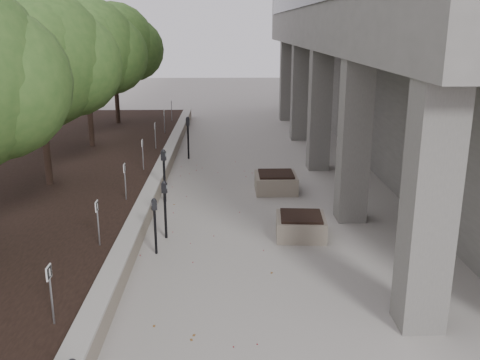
{
  "coord_description": "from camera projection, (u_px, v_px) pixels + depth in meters",
  "views": [
    {
      "loc": [
        0.29,
        -6.67,
        4.73
      ],
      "look_at": [
        0.59,
        5.38,
        1.23
      ],
      "focal_mm": 39.67,
      "sensor_mm": 36.0,
      "label": 1
    }
  ],
  "objects": [
    {
      "name": "berry_scatter",
      "position": [
        211.0,
        234.0,
        12.51
      ],
      "size": [
        3.3,
        14.1,
        0.02
      ],
      "primitive_type": null,
      "color": "maroon",
      "rests_on": "ground"
    },
    {
      "name": "planting_bed",
      "position": [
        38.0,
        181.0,
        16.17
      ],
      "size": [
        7.0,
        26.0,
        0.4
      ],
      "primitive_type": "cube",
      "color": "black",
      "rests_on": "ground"
    },
    {
      "name": "crabapple_tree_5",
      "position": [
        115.0,
        63.0,
        24.01
      ],
      "size": [
        4.6,
        4.0,
        5.44
      ],
      "primitive_type": null,
      "color": "#2F531F",
      "rests_on": "planting_bed"
    },
    {
      "name": "parking_sign_6",
      "position": [
        155.0,
        136.0,
        19.41
      ],
      "size": [
        0.04,
        0.22,
        0.96
      ],
      "primitive_type": null,
      "color": "black",
      "rests_on": "planting_bed"
    },
    {
      "name": "planter_back",
      "position": [
        276.0,
        182.0,
        15.74
      ],
      "size": [
        1.21,
        1.21,
        0.57
      ],
      "primitive_type": null,
      "rotation": [
        0.0,
        0.0,
        -0.0
      ],
      "color": "gray",
      "rests_on": "ground"
    },
    {
      "name": "parking_meter_5",
      "position": [
        188.0,
        138.0,
        19.48
      ],
      "size": [
        0.16,
        0.12,
        1.58
      ],
      "primitive_type": null,
      "rotation": [
        0.0,
        0.0,
        0.07
      ],
      "color": "black",
      "rests_on": "ground"
    },
    {
      "name": "parking_sign_8",
      "position": [
        172.0,
        111.0,
        25.17
      ],
      "size": [
        0.04,
        0.22,
        0.96
      ],
      "primitive_type": null,
      "color": "black",
      "rests_on": "planting_bed"
    },
    {
      "name": "parking_meter_3",
      "position": [
        165.0,
        210.0,
        12.14
      ],
      "size": [
        0.16,
        0.13,
        1.38
      ],
      "primitive_type": null,
      "rotation": [
        0.0,
        0.0,
        -0.23
      ],
      "color": "black",
      "rests_on": "ground"
    },
    {
      "name": "crabapple_tree_4",
      "position": [
        87.0,
        73.0,
        19.21
      ],
      "size": [
        4.6,
        4.0,
        5.44
      ],
      "primitive_type": null,
      "color": "#2F531F",
      "rests_on": "planting_bed"
    },
    {
      "name": "parking_sign_7",
      "position": [
        164.0,
        122.0,
        22.29
      ],
      "size": [
        0.04,
        0.22,
        0.96
      ],
      "primitive_type": null,
      "color": "black",
      "rests_on": "planting_bed"
    },
    {
      "name": "parking_sign_2",
      "position": [
        51.0,
        295.0,
        7.89
      ],
      "size": [
        0.04,
        0.22,
        0.96
      ],
      "primitive_type": null,
      "color": "black",
      "rests_on": "planting_bed"
    },
    {
      "name": "parking_meter_2",
      "position": [
        155.0,
        226.0,
        11.3
      ],
      "size": [
        0.15,
        0.13,
        1.26
      ],
      "primitive_type": null,
      "rotation": [
        0.0,
        0.0,
        0.37
      ],
      "color": "black",
      "rests_on": "ground"
    },
    {
      "name": "crabapple_tree_3",
      "position": [
        40.0,
        88.0,
        14.41
      ],
      "size": [
        4.6,
        4.0,
        5.44
      ],
      "primitive_type": null,
      "color": "#2F531F",
      "rests_on": "planting_bed"
    },
    {
      "name": "parking_sign_4",
      "position": [
        125.0,
        182.0,
        13.65
      ],
      "size": [
        0.04,
        0.22,
        0.96
      ],
      "primitive_type": null,
      "color": "black",
      "rests_on": "planting_bed"
    },
    {
      "name": "parking_meter_4",
      "position": [
        164.0,
        176.0,
        14.69
      ],
      "size": [
        0.17,
        0.15,
        1.5
      ],
      "primitive_type": null,
      "rotation": [
        0.0,
        0.0,
        -0.3
      ],
      "color": "black",
      "rests_on": "ground"
    },
    {
      "name": "planter_front",
      "position": [
        301.0,
        226.0,
        12.35
      ],
      "size": [
        1.21,
        1.21,
        0.53
      ],
      "primitive_type": null,
      "rotation": [
        0.0,
        0.0,
        -0.07
      ],
      "color": "gray",
      "rests_on": "ground"
    },
    {
      "name": "retaining_wall",
      "position": [
        159.0,
        178.0,
        16.24
      ],
      "size": [
        0.39,
        26.0,
        0.5
      ],
      "primitive_type": null,
      "color": "gray",
      "rests_on": "ground"
    },
    {
      "name": "parking_sign_3",
      "position": [
        98.0,
        223.0,
        10.77
      ],
      "size": [
        0.04,
        0.22,
        0.96
      ],
      "primitive_type": null,
      "color": "black",
      "rests_on": "planting_bed"
    },
    {
      "name": "parking_sign_5",
      "position": [
        143.0,
        155.0,
        16.53
      ],
      "size": [
        0.04,
        0.22,
        0.96
      ],
      "primitive_type": null,
      "color": "black",
      "rests_on": "planting_bed"
    }
  ]
}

